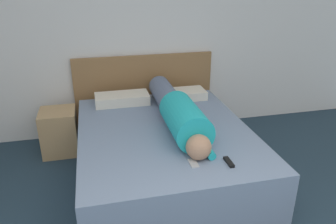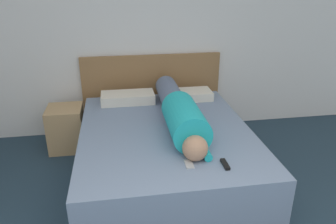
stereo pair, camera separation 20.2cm
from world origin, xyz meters
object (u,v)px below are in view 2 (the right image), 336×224
(pillow_near_headboard, at_px, (128,98))
(tv_remote, at_px, (225,164))
(cell_phone, at_px, (189,164))
(nightstand, at_px, (66,128))
(bed, at_px, (166,153))
(person_lying, at_px, (180,112))
(pillow_second, at_px, (187,95))

(pillow_near_headboard, height_order, tv_remote, pillow_near_headboard)
(tv_remote, xyz_separation_m, cell_phone, (-0.28, 0.06, -0.01))
(nightstand, bearing_deg, bed, -36.47)
(nightstand, height_order, tv_remote, tv_remote)
(cell_phone, bearing_deg, person_lying, 84.89)
(nightstand, relative_size, cell_phone, 4.07)
(nightstand, distance_m, tv_remote, 2.15)
(nightstand, bearing_deg, pillow_second, 0.11)
(bed, bearing_deg, pillow_near_headboard, 112.44)
(bed, relative_size, pillow_near_headboard, 3.27)
(cell_phone, bearing_deg, pillow_second, 78.43)
(tv_remote, bearing_deg, person_lying, 105.42)
(nightstand, xyz_separation_m, pillow_near_headboard, (0.76, 0.00, 0.35))
(nightstand, height_order, pillow_second, pillow_second)
(bed, height_order, person_lying, person_lying)
(pillow_second, distance_m, cell_phone, 1.52)
(bed, xyz_separation_m, tv_remote, (0.37, -0.74, 0.29))
(pillow_near_headboard, distance_m, pillow_second, 0.73)
(person_lying, relative_size, pillow_second, 2.84)
(pillow_second, bearing_deg, nightstand, -179.89)
(bed, xyz_separation_m, cell_phone, (0.09, -0.68, 0.28))
(bed, distance_m, cell_phone, 0.74)
(nightstand, height_order, person_lying, person_lying)
(nightstand, xyz_separation_m, tv_remote, (1.46, -1.55, 0.30))
(bed, bearing_deg, tv_remote, -63.31)
(nightstand, distance_m, pillow_near_headboard, 0.83)
(pillow_second, bearing_deg, tv_remote, -90.76)
(bed, distance_m, person_lying, 0.46)
(pillow_near_headboard, relative_size, cell_phone, 4.84)
(pillow_near_headboard, bearing_deg, bed, -67.56)
(pillow_near_headboard, bearing_deg, tv_remote, -65.49)
(pillow_second, bearing_deg, cell_phone, -101.57)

